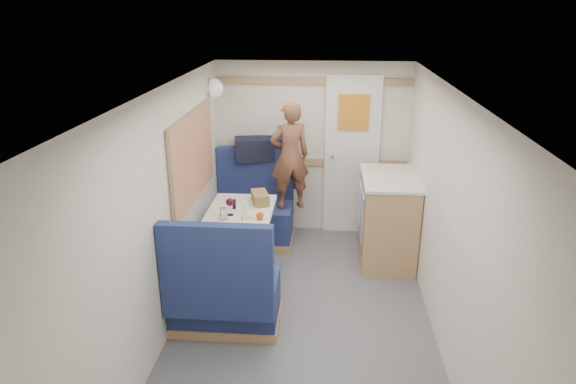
# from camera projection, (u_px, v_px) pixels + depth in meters

# --- Properties ---
(floor) EXTENTS (4.50, 4.50, 0.00)m
(floor) POSITION_uv_depth(u_px,v_px,m) (301.00, 341.00, 4.18)
(floor) COLOR #515156
(floor) RESTS_ON ground
(ceiling) EXTENTS (4.50, 4.50, 0.00)m
(ceiling) POSITION_uv_depth(u_px,v_px,m) (304.00, 95.00, 3.49)
(ceiling) COLOR silver
(ceiling) RESTS_ON wall_back
(wall_back) EXTENTS (2.20, 0.02, 2.00)m
(wall_back) POSITION_uv_depth(u_px,v_px,m) (313.00, 149.00, 5.94)
(wall_back) COLOR silver
(wall_back) RESTS_ON floor
(wall_left) EXTENTS (0.02, 4.50, 2.00)m
(wall_left) POSITION_uv_depth(u_px,v_px,m) (159.00, 225.00, 3.91)
(wall_left) COLOR silver
(wall_left) RESTS_ON floor
(wall_right) EXTENTS (0.02, 4.50, 2.00)m
(wall_right) POSITION_uv_depth(u_px,v_px,m) (452.00, 234.00, 3.75)
(wall_right) COLOR silver
(wall_right) RESTS_ON floor
(oak_trim_low) EXTENTS (2.15, 0.02, 0.08)m
(oak_trim_low) POSITION_uv_depth(u_px,v_px,m) (312.00, 162.00, 5.97)
(oak_trim_low) COLOR #A96B4C
(oak_trim_low) RESTS_ON wall_back
(oak_trim_high) EXTENTS (2.15, 0.02, 0.08)m
(oak_trim_high) POSITION_uv_depth(u_px,v_px,m) (314.00, 81.00, 5.65)
(oak_trim_high) COLOR #A96B4C
(oak_trim_high) RESTS_ON wall_back
(side_window) EXTENTS (0.04, 1.30, 0.72)m
(side_window) POSITION_uv_depth(u_px,v_px,m) (192.00, 157.00, 4.76)
(side_window) COLOR #AFBEA1
(side_window) RESTS_ON wall_left
(rear_door) EXTENTS (0.62, 0.12, 1.86)m
(rear_door) POSITION_uv_depth(u_px,v_px,m) (352.00, 153.00, 5.88)
(rear_door) COLOR white
(rear_door) RESTS_ON wall_back
(dinette_table) EXTENTS (0.62, 0.92, 0.72)m
(dinette_table) POSITION_uv_depth(u_px,v_px,m) (240.00, 225.00, 4.97)
(dinette_table) COLOR white
(dinette_table) RESTS_ON floor
(bench_far) EXTENTS (0.90, 0.59, 1.05)m
(bench_far) POSITION_uv_depth(u_px,v_px,m) (254.00, 216.00, 5.87)
(bench_far) COLOR navy
(bench_far) RESTS_ON floor
(bench_near) EXTENTS (0.90, 0.59, 1.05)m
(bench_near) POSITION_uv_depth(u_px,v_px,m) (224.00, 297.00, 4.25)
(bench_near) COLOR navy
(bench_near) RESTS_ON floor
(ledge) EXTENTS (0.90, 0.14, 0.04)m
(ledge) POSITION_uv_depth(u_px,v_px,m) (256.00, 161.00, 5.90)
(ledge) COLOR #A96B4C
(ledge) RESTS_ON bench_far
(dome_light) EXTENTS (0.20, 0.20, 0.20)m
(dome_light) POSITION_uv_depth(u_px,v_px,m) (214.00, 88.00, 5.38)
(dome_light) COLOR white
(dome_light) RESTS_ON wall_left
(galley_counter) EXTENTS (0.57, 0.92, 0.92)m
(galley_counter) POSITION_uv_depth(u_px,v_px,m) (387.00, 217.00, 5.41)
(galley_counter) COLOR #A96B4C
(galley_counter) RESTS_ON floor
(person) EXTENTS (0.50, 0.41, 1.18)m
(person) POSITION_uv_depth(u_px,v_px,m) (290.00, 156.00, 5.52)
(person) COLOR brown
(person) RESTS_ON bench_far
(duffel_bag) EXTENTS (0.57, 0.36, 0.26)m
(duffel_bag) POSITION_uv_depth(u_px,v_px,m) (259.00, 149.00, 5.85)
(duffel_bag) COLOR black
(duffel_bag) RESTS_ON ledge
(tray) EXTENTS (0.36, 0.41, 0.02)m
(tray) POSITION_uv_depth(u_px,v_px,m) (244.00, 224.00, 4.60)
(tray) COLOR white
(tray) RESTS_ON dinette_table
(orange_fruit) EXTENTS (0.07, 0.07, 0.07)m
(orange_fruit) POSITION_uv_depth(u_px,v_px,m) (260.00, 216.00, 4.66)
(orange_fruit) COLOR orange
(orange_fruit) RESTS_ON tray
(cheese_block) EXTENTS (0.12, 0.10, 0.03)m
(cheese_block) POSITION_uv_depth(u_px,v_px,m) (247.00, 217.00, 4.67)
(cheese_block) COLOR #F1D58B
(cheese_block) RESTS_ON tray
(wine_glass) EXTENTS (0.08, 0.08, 0.17)m
(wine_glass) POSITION_uv_depth(u_px,v_px,m) (230.00, 203.00, 4.77)
(wine_glass) COLOR white
(wine_glass) RESTS_ON dinette_table
(tumbler_left) EXTENTS (0.07, 0.07, 0.11)m
(tumbler_left) POSITION_uv_depth(u_px,v_px,m) (224.00, 214.00, 4.69)
(tumbler_left) COLOR silver
(tumbler_left) RESTS_ON dinette_table
(beer_glass) EXTENTS (0.06, 0.06, 0.10)m
(beer_glass) POSITION_uv_depth(u_px,v_px,m) (259.00, 200.00, 5.03)
(beer_glass) COLOR brown
(beer_glass) RESTS_ON dinette_table
(pepper_grinder) EXTENTS (0.04, 0.04, 0.09)m
(pepper_grinder) POSITION_uv_depth(u_px,v_px,m) (234.00, 204.00, 4.95)
(pepper_grinder) COLOR black
(pepper_grinder) RESTS_ON dinette_table
(salt_grinder) EXTENTS (0.04, 0.04, 0.10)m
(salt_grinder) POSITION_uv_depth(u_px,v_px,m) (246.00, 209.00, 4.82)
(salt_grinder) COLOR white
(salt_grinder) RESTS_ON dinette_table
(bread_loaf) EXTENTS (0.22, 0.30, 0.11)m
(bread_loaf) POSITION_uv_depth(u_px,v_px,m) (260.00, 198.00, 5.09)
(bread_loaf) COLOR brown
(bread_loaf) RESTS_ON dinette_table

